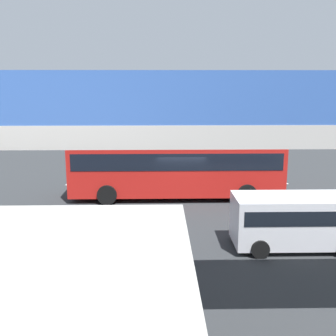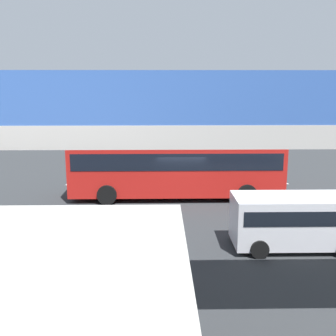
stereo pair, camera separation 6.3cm
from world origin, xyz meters
The scene contains 9 objects.
ground centered at (0.00, 0.00, 0.00)m, with size 80.00×80.00×0.00m, color #2D3033.
city_bus centered at (0.21, -0.38, 1.88)m, with size 11.54×2.85×3.15m.
parked_van centered at (-4.11, 6.77, 1.18)m, with size 4.80×2.17×2.05m.
traffic_sign centered at (1.11, -4.82, 1.89)m, with size 0.08×0.60×2.80m.
lane_dash_leftmost centered at (-6.00, -3.34, 0.00)m, with size 2.00×0.20×0.01m, color silver.
lane_dash_left centered at (-2.00, -3.34, 0.00)m, with size 2.00×0.20×0.01m, color silver.
lane_dash_centre centered at (2.00, -3.34, 0.00)m, with size 2.00×0.20×0.01m, color silver.
lane_dash_right centered at (6.00, -3.34, 0.00)m, with size 2.00×0.20×0.01m, color silver.
pedestrian_overpass centered at (0.00, 12.10, 4.84)m, with size 27.43×2.60×6.56m.
Camera 2 is at (1.09, 21.79, 6.34)m, focal length 44.18 mm.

